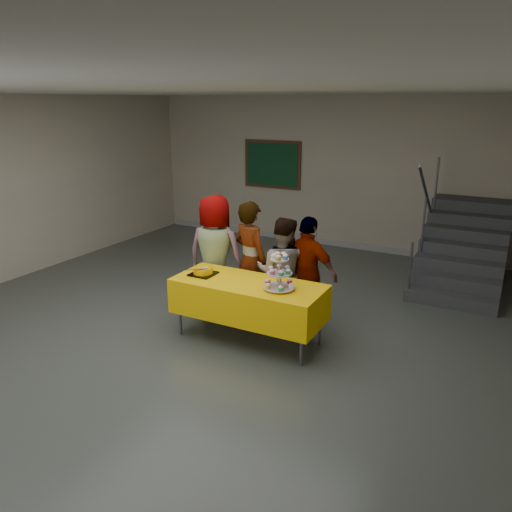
{
  "coord_description": "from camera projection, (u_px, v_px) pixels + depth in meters",
  "views": [
    {
      "loc": [
        3.38,
        -4.59,
        2.89
      ],
      "look_at": [
        0.61,
        0.6,
        1.05
      ],
      "focal_mm": 35.0,
      "sensor_mm": 36.0,
      "label": 1
    }
  ],
  "objects": [
    {
      "name": "room_shell",
      "position": [
        184.0,
        171.0,
        5.63
      ],
      "size": [
        10.0,
        10.04,
        3.02
      ],
      "color": "#4C514C",
      "rests_on": "ground"
    },
    {
      "name": "bake_table",
      "position": [
        248.0,
        298.0,
        6.15
      ],
      "size": [
        1.88,
        0.78,
        0.77
      ],
      "color": "#595960",
      "rests_on": "ground"
    },
    {
      "name": "cupcake_stand",
      "position": [
        279.0,
        274.0,
        5.8
      ],
      "size": [
        0.38,
        0.38,
        0.44
      ],
      "color": "silver",
      "rests_on": "bake_table"
    },
    {
      "name": "bear_cake",
      "position": [
        203.0,
        270.0,
        6.34
      ],
      "size": [
        0.32,
        0.36,
        0.12
      ],
      "color": "black",
      "rests_on": "bake_table"
    },
    {
      "name": "schoolchild_a",
      "position": [
        215.0,
        254.0,
        6.95
      ],
      "size": [
        0.88,
        0.63,
        1.68
      ],
      "primitive_type": "imported",
      "rotation": [
        0.0,
        0.0,
        3.27
      ],
      "color": "slate",
      "rests_on": "ground"
    },
    {
      "name": "schoolchild_b",
      "position": [
        251.0,
        260.0,
        6.78
      ],
      "size": [
        0.7,
        0.58,
        1.63
      ],
      "primitive_type": "imported",
      "rotation": [
        0.0,
        0.0,
        2.76
      ],
      "color": "slate",
      "rests_on": "ground"
    },
    {
      "name": "schoolchild_c",
      "position": [
        282.0,
        272.0,
        6.55
      ],
      "size": [
        0.82,
        0.69,
        1.47
      ],
      "primitive_type": "imported",
      "rotation": [
        0.0,
        0.0,
        3.35
      ],
      "color": "slate",
      "rests_on": "ground"
    },
    {
      "name": "schoolchild_d",
      "position": [
        308.0,
        273.0,
        6.5
      ],
      "size": [
        0.93,
        0.52,
        1.49
      ],
      "primitive_type": "imported",
      "rotation": [
        0.0,
        0.0,
        2.95
      ],
      "color": "slate",
      "rests_on": "ground"
    },
    {
      "name": "staircase",
      "position": [
        464.0,
        250.0,
        8.37
      ],
      "size": [
        1.3,
        2.4,
        2.04
      ],
      "color": "#424447",
      "rests_on": "ground"
    },
    {
      "name": "noticeboard",
      "position": [
        272.0,
        164.0,
        10.55
      ],
      "size": [
        1.3,
        0.05,
        1.0
      ],
      "color": "#472B16",
      "rests_on": "ground"
    }
  ]
}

